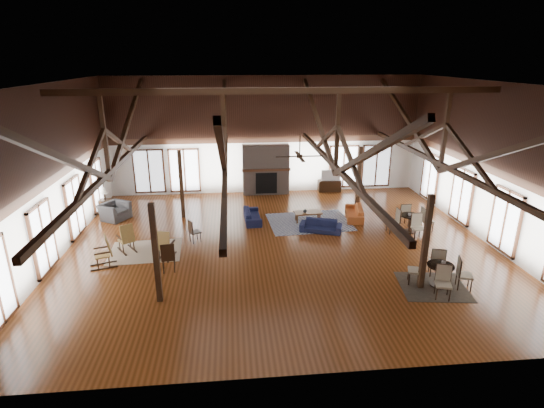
{
  "coord_description": "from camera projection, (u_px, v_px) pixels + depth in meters",
  "views": [
    {
      "loc": [
        -1.77,
        -14.71,
        6.81
      ],
      "look_at": [
        -0.23,
        1.0,
        1.35
      ],
      "focal_mm": 28.0,
      "sensor_mm": 36.0,
      "label": 1
    }
  ],
  "objects": [
    {
      "name": "post_grid",
      "position": [
        281.0,
        208.0,
        15.73
      ],
      "size": [
        8.16,
        7.16,
        3.05
      ],
      "color": "black",
      "rests_on": "floor"
    },
    {
      "name": "side_chair_b",
      "position": [
        168.0,
        255.0,
        14.04
      ],
      "size": [
        0.5,
        0.5,
        1.06
      ],
      "rotation": [
        0.0,
        0.0,
        0.12
      ],
      "color": "black",
      "rests_on": "floor"
    },
    {
      "name": "sofa_navy_front",
      "position": [
        321.0,
        226.0,
        17.47
      ],
      "size": [
        1.82,
        1.18,
        0.49
      ],
      "primitive_type": "imported",
      "rotation": [
        0.0,
        0.0,
        -0.33
      ],
      "color": "#161B3D",
      "rests_on": "floor"
    },
    {
      "name": "fireplace",
      "position": [
        266.0,
        170.0,
        22.08
      ],
      "size": [
        2.5,
        0.69,
        2.6
      ],
      "color": "#705F55",
      "rests_on": "floor"
    },
    {
      "name": "ceiling_fan",
      "position": [
        300.0,
        155.0,
        14.11
      ],
      "size": [
        1.6,
        1.6,
        0.75
      ],
      "color": "black",
      "rests_on": "roof_truss"
    },
    {
      "name": "wall_back",
      "position": [
        265.0,
        136.0,
        21.83
      ],
      "size": [
        16.0,
        0.02,
        6.0
      ],
      "primitive_type": "cube",
      "color": "white",
      "rests_on": "floor"
    },
    {
      "name": "vase",
      "position": [
        305.0,
        211.0,
        18.37
      ],
      "size": [
        0.22,
        0.22,
        0.18
      ],
      "primitive_type": "imported",
      "rotation": [
        0.0,
        0.0,
        0.3
      ],
      "color": "#B2B2B2",
      "rests_on": "coffee_table"
    },
    {
      "name": "rocking_chair_a",
      "position": [
        127.0,
        239.0,
        15.57
      ],
      "size": [
        0.84,
        0.96,
        1.09
      ],
      "rotation": [
        0.0,
        0.0,
        0.58
      ],
      "color": "olive",
      "rests_on": "floor"
    },
    {
      "name": "sofa_navy_left",
      "position": [
        252.0,
        216.0,
        18.61
      ],
      "size": [
        1.76,
        0.75,
        0.51
      ],
      "primitive_type": "imported",
      "rotation": [
        0.0,
        0.0,
        1.61
      ],
      "color": "#131736",
      "rests_on": "floor"
    },
    {
      "name": "rocking_chair_b",
      "position": [
        165.0,
        246.0,
        15.03
      ],
      "size": [
        0.62,
        0.91,
        1.07
      ],
      "rotation": [
        0.0,
        0.0,
        -0.24
      ],
      "color": "olive",
      "rests_on": "floor"
    },
    {
      "name": "side_table_lamp",
      "position": [
        106.0,
        203.0,
        19.48
      ],
      "size": [
        0.49,
        0.49,
        1.26
      ],
      "color": "black",
      "rests_on": "floor"
    },
    {
      "name": "rug_navy",
      "position": [
        309.0,
        222.0,
        18.55
      ],
      "size": [
        3.67,
        2.86,
        0.01
      ],
      "primitive_type": "cube",
      "rotation": [
        0.0,
        0.0,
        0.07
      ],
      "color": "#192248",
      "rests_on": "floor"
    },
    {
      "name": "tv_console",
      "position": [
        329.0,
        186.0,
        22.79
      ],
      "size": [
        1.21,
        0.45,
        0.61
      ],
      "primitive_type": "cube",
      "color": "black",
      "rests_on": "floor"
    },
    {
      "name": "cafe_table_far",
      "position": [
        410.0,
        220.0,
        17.38
      ],
      "size": [
        1.92,
        1.92,
        1.01
      ],
      "rotation": [
        0.0,
        0.0,
        0.02
      ],
      "color": "black",
      "rests_on": "floor"
    },
    {
      "name": "cafe_table_near",
      "position": [
        440.0,
        271.0,
        13.22
      ],
      "size": [
        1.96,
        1.96,
        1.01
      ],
      "rotation": [
        0.0,
        0.0,
        -0.32
      ],
      "color": "black",
      "rests_on": "floor"
    },
    {
      "name": "cup_far",
      "position": [
        409.0,
        214.0,
        17.25
      ],
      "size": [
        0.14,
        0.14,
        0.09
      ],
      "primitive_type": "imported",
      "rotation": [
        0.0,
        0.0,
        -0.19
      ],
      "color": "#B2B2B2",
      "rests_on": "cafe_table_far"
    },
    {
      "name": "ceiling",
      "position": [
        282.0,
        83.0,
        14.27
      ],
      "size": [
        16.0,
        14.0,
        0.02
      ],
      "primitive_type": "cube",
      "color": "black",
      "rests_on": "wall_back"
    },
    {
      "name": "coffee_table",
      "position": [
        308.0,
        213.0,
        18.5
      ],
      "size": [
        1.22,
        0.68,
        0.45
      ],
      "rotation": [
        0.0,
        0.0,
        0.08
      ],
      "color": "brown",
      "rests_on": "floor"
    },
    {
      "name": "side_chair_a",
      "position": [
        193.0,
        230.0,
        16.35
      ],
      "size": [
        0.52,
        0.52,
        0.91
      ],
      "rotation": [
        0.0,
        0.0,
        -1.06
      ],
      "color": "black",
      "rests_on": "floor"
    },
    {
      "name": "wall_right",
      "position": [
        491.0,
        164.0,
        15.98
      ],
      "size": [
        0.02,
        14.0,
        6.0
      ],
      "primitive_type": "cube",
      "color": "white",
      "rests_on": "floor"
    },
    {
      "name": "roof_truss",
      "position": [
        281.0,
        141.0,
        14.91
      ],
      "size": [
        15.6,
        14.07,
        3.14
      ],
      "color": "black",
      "rests_on": "wall_back"
    },
    {
      "name": "rug_tan",
      "position": [
        146.0,
        251.0,
        15.75
      ],
      "size": [
        2.68,
        2.16,
        0.01
      ],
      "primitive_type": "cube",
      "rotation": [
        0.0,
        0.0,
        0.05
      ],
      "color": "tan",
      "rests_on": "floor"
    },
    {
      "name": "rug_dark",
      "position": [
        433.0,
        286.0,
        13.32
      ],
      "size": [
        2.26,
        2.1,
        0.01
      ],
      "primitive_type": "cube",
      "rotation": [
        0.0,
        0.0,
        -0.13
      ],
      "color": "black",
      "rests_on": "floor"
    },
    {
      "name": "television",
      "position": [
        330.0,
        175.0,
        22.6
      ],
      "size": [
        1.01,
        0.19,
        0.58
      ],
      "primitive_type": "imported",
      "rotation": [
        0.0,
        0.0,
        -0.06
      ],
      "color": "#B2B2B2",
      "rests_on": "tv_console"
    },
    {
      "name": "floor",
      "position": [
        281.0,
        246.0,
        16.23
      ],
      "size": [
        16.0,
        16.0,
        0.0
      ],
      "primitive_type": "plane",
      "color": "brown",
      "rests_on": "ground"
    },
    {
      "name": "cup_near",
      "position": [
        444.0,
        263.0,
        13.18
      ],
      "size": [
        0.17,
        0.17,
        0.11
      ],
      "primitive_type": "imported",
      "rotation": [
        0.0,
        0.0,
        -0.33
      ],
      "color": "#B2B2B2",
      "rests_on": "cafe_table_near"
    },
    {
      "name": "wall_left",
      "position": [
        49.0,
        175.0,
        14.51
      ],
      "size": [
        0.02,
        14.0,
        6.0
      ],
      "primitive_type": "cube",
      "color": "white",
      "rests_on": "floor"
    },
    {
      "name": "wall_front",
      "position": [
        321.0,
        255.0,
        8.66
      ],
      "size": [
        16.0,
        0.02,
        6.0
      ],
      "primitive_type": "cube",
      "color": "white",
      "rests_on": "floor"
    },
    {
      "name": "rocking_chair_c",
      "position": [
        105.0,
        252.0,
        14.48
      ],
      "size": [
        0.97,
        0.71,
        1.12
      ],
      "rotation": [
        0.0,
        0.0,
        1.88
      ],
      "color": "olive",
      "rests_on": "floor"
    },
    {
      "name": "armchair",
      "position": [
        115.0,
        211.0,
        18.79
      ],
      "size": [
        1.45,
        1.5,
        0.74
      ],
      "primitive_type": "imported",
      "rotation": [
        0.0,
        0.0,
        1.03
      ],
      "color": "#363639",
      "rests_on": "floor"
    },
    {
      "name": "sofa_orange",
      "position": [
        354.0,
        212.0,
        18.94
      ],
      "size": [
        1.92,
        1.05,
        0.53
      ],
      "primitive_type": "imported",
      "rotation": [
        0.0,
        0.0,
        -1.77
      ],
      "color": "#B15322",
      "rests_on": "floor"
    }
  ]
}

